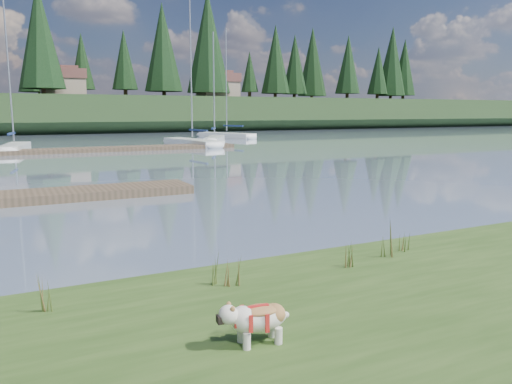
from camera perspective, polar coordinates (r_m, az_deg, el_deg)
ground at (r=39.59m, az=-23.48°, el=4.06°), size 200.00×200.00×0.00m
ridge at (r=82.45m, az=-25.37°, el=7.97°), size 200.00×20.00×5.00m
bulldog at (r=5.97m, az=0.19°, el=-14.10°), size 0.87×0.42×0.52m
dock_far at (r=39.74m, az=-20.61°, el=4.47°), size 26.00×2.20×0.30m
sailboat_bg_2 at (r=42.91m, az=-25.75°, el=4.69°), size 2.70×7.61×11.27m
sailboat_bg_3 at (r=45.68m, az=-7.76°, el=5.73°), size 3.13×9.28×13.27m
sailboat_bg_4 at (r=50.30m, az=-4.68°, el=6.10°), size 4.60×7.00×10.67m
sailboat_bg_5 at (r=58.56m, az=-3.89°, el=6.54°), size 4.84×8.70×12.35m
weed_0 at (r=7.80m, az=-2.75°, el=-8.96°), size 0.17×0.14×0.60m
weed_1 at (r=7.89m, az=-5.09°, el=-8.94°), size 0.17×0.14×0.55m
weed_2 at (r=9.61m, az=14.86°, el=-5.42°), size 0.17×0.14×0.73m
weed_3 at (r=7.40m, az=-23.29°, el=-10.82°), size 0.17×0.14×0.58m
weed_4 at (r=8.89m, az=10.30°, el=-7.11°), size 0.17×0.14×0.49m
weed_5 at (r=10.13m, az=16.62°, el=-5.26°), size 0.17×0.14×0.52m
mud_lip at (r=8.63m, az=-10.80°, el=-11.04°), size 60.00×0.50×0.14m
conifer_4 at (r=76.26m, az=-23.45°, el=16.06°), size 6.16×6.16×15.10m
conifer_5 at (r=81.62m, az=-14.82°, el=14.40°), size 3.96×3.96×10.35m
conifer_6 at (r=83.80m, az=-5.51°, el=16.69°), size 7.04×7.04×17.00m
conifer_7 at (r=92.19m, az=2.23°, el=14.91°), size 5.28×5.28×13.20m
conifer_8 at (r=95.79m, az=10.47°, el=14.14°), size 4.62×4.62×11.77m
conifer_9 at (r=106.41m, az=15.27°, el=14.20°), size 5.94×5.94×14.62m
house_1 at (r=80.94m, az=-21.24°, el=11.64°), size 6.30×5.30×4.65m
house_2 at (r=84.86m, az=-4.40°, el=12.08°), size 6.30×5.30×4.65m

